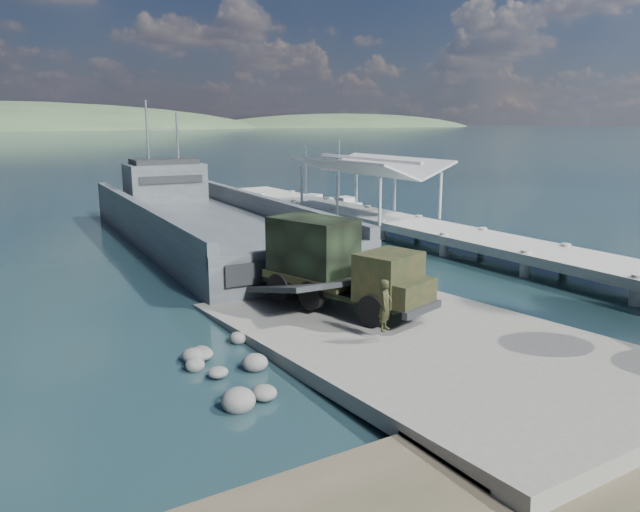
{
  "coord_description": "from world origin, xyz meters",
  "views": [
    {
      "loc": [
        -14.02,
        -16.84,
        7.92
      ],
      "look_at": [
        0.23,
        6.0,
        2.02
      ],
      "focal_mm": 35.0,
      "sensor_mm": 36.0,
      "label": 1
    }
  ],
  "objects": [
    {
      "name": "sailboat_far",
      "position": [
        16.41,
        34.29,
        0.31
      ],
      "size": [
        2.98,
        4.87,
        5.72
      ],
      "rotation": [
        0.0,
        0.0,
        0.37
      ],
      "color": "beige",
      "rests_on": "ground"
    },
    {
      "name": "boat_ramp",
      "position": [
        0.0,
        -1.0,
        0.25
      ],
      "size": [
        10.0,
        18.0,
        0.5
      ],
      "primitive_type": "cube",
      "color": "slate",
      "rests_on": "ground"
    },
    {
      "name": "landing_craft",
      "position": [
        0.9,
        21.42,
        0.83
      ],
      "size": [
        10.75,
        34.61,
        10.14
      ],
      "rotation": [
        0.0,
        0.0,
        -0.07
      ],
      "color": "#3D4648",
      "rests_on": "ground"
    },
    {
      "name": "ground",
      "position": [
        0.0,
        0.0,
        0.0
      ],
      "size": [
        1400.0,
        1400.0,
        0.0
      ],
      "primitive_type": "plane",
      "color": "#19353C",
      "rests_on": "ground"
    },
    {
      "name": "sailboat_near",
      "position": [
        17.62,
        30.45,
        0.34
      ],
      "size": [
        1.58,
        5.23,
        6.35
      ],
      "rotation": [
        0.0,
        0.0,
        0.01
      ],
      "color": "beige",
      "rests_on": "ground"
    },
    {
      "name": "shoreline_rocks",
      "position": [
        -6.2,
        0.5,
        0.0
      ],
      "size": [
        3.2,
        5.6,
        0.9
      ],
      "primitive_type": null,
      "color": "slate",
      "rests_on": "ground"
    },
    {
      "name": "pier",
      "position": [
        13.0,
        18.77,
        1.6
      ],
      "size": [
        6.4,
        44.0,
        6.1
      ],
      "color": "#ABABA1",
      "rests_on": "ground"
    },
    {
      "name": "military_truck",
      "position": [
        -0.53,
        3.51,
        2.23
      ],
      "size": [
        4.21,
        7.8,
        3.47
      ],
      "rotation": [
        0.0,
        0.0,
        0.28
      ],
      "color": "black",
      "rests_on": "boat_ramp"
    },
    {
      "name": "distant_headlands",
      "position": [
        50.0,
        560.0,
        0.0
      ],
      "size": [
        1000.0,
        240.0,
        48.0
      ],
      "primitive_type": null,
      "color": "#395233",
      "rests_on": "ground"
    },
    {
      "name": "soldier",
      "position": [
        -1.43,
        -0.85,
        1.39
      ],
      "size": [
        0.78,
        0.73,
        1.78
      ],
      "primitive_type": "imported",
      "rotation": [
        0.0,
        0.0,
        0.63
      ],
      "color": "black",
      "rests_on": "boat_ramp"
    }
  ]
}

